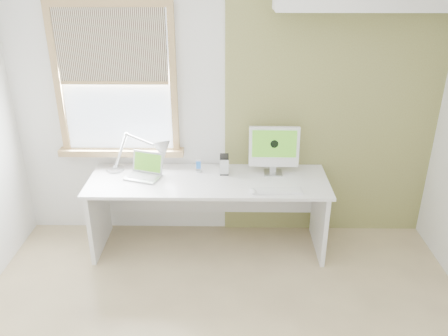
{
  "coord_description": "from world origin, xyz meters",
  "views": [
    {
      "loc": [
        0.05,
        -2.4,
        2.58
      ],
      "look_at": [
        0.0,
        1.05,
        1.0
      ],
      "focal_mm": 36.83,
      "sensor_mm": 36.0,
      "label": 1
    }
  ],
  "objects_px": {
    "desk_lamp": "(153,152)",
    "imac": "(274,148)",
    "desk": "(209,195)",
    "external_drive": "(224,164)",
    "laptop": "(145,171)"
  },
  "relations": [
    {
      "from": "desk_lamp",
      "to": "imac",
      "type": "height_order",
      "value": "imac"
    },
    {
      "from": "desk",
      "to": "desk_lamp",
      "type": "height_order",
      "value": "desk_lamp"
    },
    {
      "from": "desk",
      "to": "external_drive",
      "type": "distance_m",
      "value": 0.33
    },
    {
      "from": "desk",
      "to": "external_drive",
      "type": "relative_size",
      "value": 12.81
    },
    {
      "from": "desk",
      "to": "external_drive",
      "type": "xyz_separation_m",
      "value": [
        0.15,
        0.09,
        0.28
      ]
    },
    {
      "from": "desk_lamp",
      "to": "imac",
      "type": "relative_size",
      "value": 1.46
    },
    {
      "from": "desk_lamp",
      "to": "external_drive",
      "type": "bearing_deg",
      "value": -0.68
    },
    {
      "from": "laptop",
      "to": "imac",
      "type": "bearing_deg",
      "value": 4.32
    },
    {
      "from": "desk_lamp",
      "to": "imac",
      "type": "xyz_separation_m",
      "value": [
        1.12,
        -0.0,
        0.05
      ]
    },
    {
      "from": "desk_lamp",
      "to": "imac",
      "type": "bearing_deg",
      "value": -0.09
    },
    {
      "from": "desk",
      "to": "laptop",
      "type": "relative_size",
      "value": 5.98
    },
    {
      "from": "desk_lamp",
      "to": "external_drive",
      "type": "distance_m",
      "value": 0.67
    },
    {
      "from": "desk",
      "to": "laptop",
      "type": "height_order",
      "value": "laptop"
    },
    {
      "from": "laptop",
      "to": "external_drive",
      "type": "height_order",
      "value": "laptop"
    },
    {
      "from": "desk_lamp",
      "to": "laptop",
      "type": "height_order",
      "value": "desk_lamp"
    }
  ]
}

